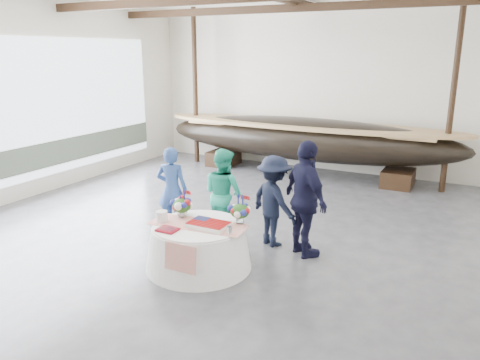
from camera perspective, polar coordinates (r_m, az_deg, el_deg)
The scene contains 12 objects.
floor at distance 8.60m, azimuth -3.81°, elevation -7.05°, with size 10.00×12.00×0.01m, color #3D3D42.
wall_back at distance 13.47m, azimuth 9.55°, elevation 10.82°, with size 10.00×0.02×4.50m, color silver.
wall_left at distance 11.44m, azimuth -26.28°, elevation 8.68°, with size 0.02×12.00×4.50m, color silver.
pavilion_structure at distance 8.73m, azimuth -1.19°, elevation 20.15°, with size 9.80×11.76×4.50m.
open_bay at distance 12.06m, azimuth -22.10°, elevation 7.37°, with size 0.03×7.00×3.20m.
longboat_display at distance 12.80m, azimuth 7.83°, elevation 5.02°, with size 8.38×1.68×1.57m.
banquet_table at distance 7.38m, azimuth -5.06°, elevation -8.02°, with size 1.65×1.65×0.71m.
tabletop_items at distance 7.31m, azimuth -4.35°, elevation -3.98°, with size 1.57×1.04×0.40m.
guest_woman_blue at distance 8.78m, azimuth -8.29°, elevation -1.14°, with size 0.59×0.39×1.61m, color navy.
guest_woman_teal at distance 8.40m, azimuth -2.03°, elevation -1.65°, with size 0.80×0.62×1.64m, color #1FA380.
guest_man_left at distance 8.07m, azimuth 4.13°, elevation -2.58°, with size 1.03×0.59×1.59m, color black.
guest_man_right at distance 7.64m, azimuth 8.00°, elevation -2.37°, with size 1.14×0.47×1.94m, color black.
Camera 1 is at (4.15, -6.78, 3.28)m, focal length 35.00 mm.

